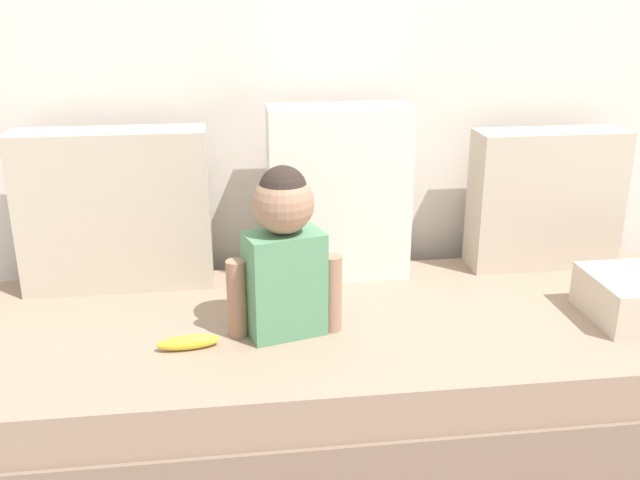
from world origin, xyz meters
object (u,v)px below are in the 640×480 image
(throw_pillow_right, at_px, (545,199))
(toddler, at_px, (284,250))
(throw_pillow_center, at_px, (339,193))
(banana, at_px, (189,342))
(couch, at_px, (355,379))
(throw_pillow_left, at_px, (115,210))

(throw_pillow_right, xyz_separation_m, toddler, (-0.94, -0.41, 0.01))
(throw_pillow_center, distance_m, banana, 0.73)
(throw_pillow_right, bearing_deg, couch, -154.53)
(throw_pillow_left, xyz_separation_m, banana, (0.23, -0.48, -0.24))
(throw_pillow_center, height_order, throw_pillow_right, throw_pillow_center)
(couch, relative_size, banana, 13.68)
(toddler, bearing_deg, throw_pillow_center, 62.15)
(throw_pillow_right, relative_size, banana, 3.01)
(toddler, distance_m, banana, 0.36)
(throw_pillow_left, xyz_separation_m, throw_pillow_right, (1.44, 0.00, -0.02))
(couch, relative_size, throw_pillow_center, 4.05)
(throw_pillow_right, bearing_deg, banana, -158.48)
(throw_pillow_right, distance_m, toddler, 1.02)
(throw_pillow_left, relative_size, throw_pillow_center, 1.04)
(throw_pillow_right, bearing_deg, throw_pillow_left, 180.00)
(throw_pillow_center, xyz_separation_m, toddler, (-0.22, -0.41, -0.04))
(throw_pillow_left, relative_size, throw_pillow_right, 1.16)
(toddler, height_order, banana, toddler)
(banana, bearing_deg, toddler, 13.55)
(throw_pillow_left, distance_m, toddler, 0.65)
(throw_pillow_left, bearing_deg, couch, -25.47)
(banana, bearing_deg, couch, 15.26)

